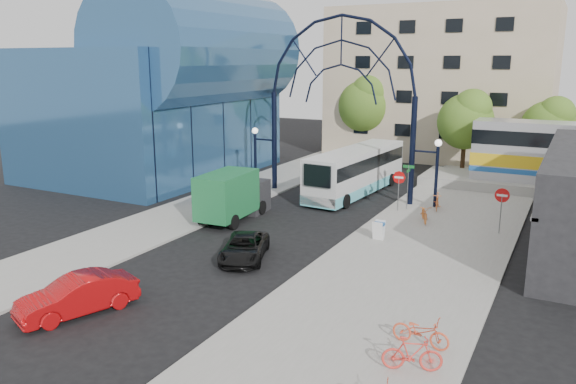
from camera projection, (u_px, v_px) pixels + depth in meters
The scene contains 21 objects.
ground at pixel (224, 260), 26.52m from camera, with size 120.00×120.00×0.00m, color black.
sidewalk_east at pixel (414, 260), 26.34m from camera, with size 8.00×56.00×0.12m, color gray.
plaza_west at pixel (191, 212), 34.61m from camera, with size 5.00×50.00×0.12m, color gray.
gateway_arch at pixel (341, 70), 36.62m from camera, with size 13.64×0.44×12.10m.
stop_sign at pixel (399, 181), 34.24m from camera, with size 0.80×0.07×2.50m.
do_not_enter_sign at pixel (502, 200), 29.72m from camera, with size 0.76×0.07×2.48m.
street_name_sign at pixel (408, 178), 34.54m from camera, with size 0.70×0.70×2.80m.
sandwich_board at pixel (379, 228), 28.97m from camera, with size 0.55×0.61×0.99m.
transit_hall at pixel (168, 92), 44.81m from camera, with size 16.50×18.00×14.50m.
apartment_block at pixel (443, 83), 54.15m from camera, with size 20.00×12.10×14.00m.
tree_north_a at pixel (467, 119), 45.05m from camera, with size 4.48×4.48×7.00m.
tree_north_b at pixel (366, 103), 52.86m from camera, with size 5.12×5.12×8.00m.
tree_north_c at pixel (550, 124), 44.14m from camera, with size 4.16×4.16×6.50m.
city_bus at pixel (356, 170), 39.34m from camera, with size 3.36×11.59×3.14m.
green_truck at pixel (234, 195), 32.92m from camera, with size 2.55×5.92×2.92m.
black_suv at pixel (244, 248), 26.45m from camera, with size 1.91×4.15×1.15m, color black.
red_sedan at pixel (77, 295), 20.76m from camera, with size 1.52×4.35×1.43m, color #A90A0C.
bike_near_a at pixel (424, 213), 32.25m from camera, with size 0.65×1.86×0.98m, color orange.
bike_near_b at pixel (437, 201), 34.80m from camera, with size 0.49×1.74×1.05m, color orange.
bike_far_a at pixel (421, 331), 18.21m from camera, with size 0.66×1.90×1.00m, color #E04E2C.
bike_far_b at pixel (412, 354), 16.72m from camera, with size 0.51×1.81×1.09m, color red.
Camera 1 is at (14.31, -20.80, 9.22)m, focal length 35.00 mm.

